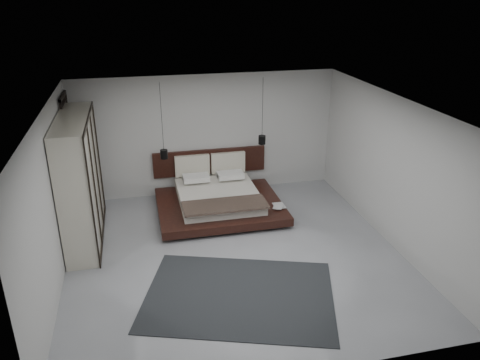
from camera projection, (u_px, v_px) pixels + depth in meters
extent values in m
plane|color=#989BA1|center=(235.00, 255.00, 8.64)|extent=(6.00, 6.00, 0.00)
plane|color=white|center=(234.00, 106.00, 7.56)|extent=(6.00, 6.00, 0.00)
plane|color=#B3B3B1|center=(207.00, 135.00, 10.80)|extent=(6.00, 0.00, 6.00)
plane|color=#B3B3B1|center=(290.00, 285.00, 5.41)|extent=(6.00, 0.00, 6.00)
plane|color=#B3B3B1|center=(52.00, 202.00, 7.48)|extent=(0.00, 6.00, 6.00)
plane|color=#B3B3B1|center=(392.00, 171.00, 8.72)|extent=(0.00, 6.00, 6.00)
cube|color=black|center=(71.00, 157.00, 9.73)|extent=(0.05, 0.90, 2.60)
cube|color=black|center=(220.00, 211.00, 10.21)|extent=(2.08, 1.70, 0.08)
cube|color=black|center=(220.00, 206.00, 10.16)|extent=(2.65, 2.18, 0.17)
cube|color=beige|center=(218.00, 196.00, 10.20)|extent=(1.70, 1.89, 0.21)
cube|color=black|center=(225.00, 205.00, 9.49)|extent=(1.72, 0.66, 0.05)
cube|color=white|center=(195.00, 178.00, 10.71)|extent=(0.59, 0.38, 0.11)
cube|color=white|center=(229.00, 175.00, 10.87)|extent=(0.59, 0.38, 0.11)
cube|color=white|center=(196.00, 178.00, 10.57)|extent=(0.59, 0.38, 0.11)
cube|color=white|center=(231.00, 175.00, 10.73)|extent=(0.59, 0.38, 0.11)
cube|color=black|center=(210.00, 162.00, 11.02)|extent=(2.65, 0.08, 0.60)
cube|color=beige|center=(192.00, 166.00, 10.86)|extent=(0.80, 0.10, 0.50)
cube|color=beige|center=(228.00, 163.00, 11.04)|extent=(0.80, 0.10, 0.50)
imported|color=#99724C|center=(274.00, 206.00, 9.92)|extent=(0.23, 0.31, 0.03)
imported|color=#99724C|center=(274.00, 206.00, 9.88)|extent=(0.30, 0.33, 0.02)
cylinder|color=black|center=(162.00, 117.00, 9.71)|extent=(0.01, 0.01, 1.45)
cylinder|color=black|center=(164.00, 154.00, 10.03)|extent=(0.16, 0.16, 0.20)
cylinder|color=#FFE0B2|center=(164.00, 158.00, 10.06)|extent=(0.12, 0.12, 0.01)
cylinder|color=black|center=(263.00, 107.00, 10.13)|extent=(0.01, 0.01, 1.29)
cylinder|color=black|center=(262.00, 140.00, 10.41)|extent=(0.16, 0.16, 0.20)
cylinder|color=#FFE0B2|center=(262.00, 143.00, 10.44)|extent=(0.12, 0.12, 0.01)
cube|color=beige|center=(80.00, 180.00, 8.80)|extent=(0.56, 2.42, 2.42)
cube|color=black|center=(88.00, 118.00, 8.40)|extent=(0.03, 2.42, 0.06)
cube|color=black|center=(103.00, 233.00, 9.32)|extent=(0.03, 2.42, 0.06)
cube|color=black|center=(92.00, 206.00, 7.77)|extent=(0.03, 0.05, 2.42)
cube|color=black|center=(95.00, 187.00, 8.50)|extent=(0.03, 0.05, 2.42)
cube|color=black|center=(97.00, 171.00, 9.22)|extent=(0.03, 0.05, 2.42)
cube|color=black|center=(99.00, 158.00, 9.95)|extent=(0.03, 0.05, 2.42)
cube|color=black|center=(239.00, 295.00, 7.50)|extent=(3.51, 2.97, 0.01)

